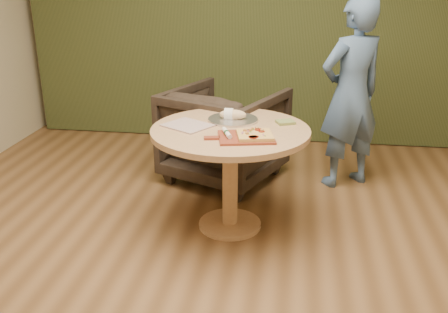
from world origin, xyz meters
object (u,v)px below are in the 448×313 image
cutlery_roll (227,133)px  armchair (225,130)px  bread_roll (232,114)px  person_standing (351,94)px  flatbread_pizza (255,135)px  pedestal_table (230,148)px  pizza_paddle (244,137)px  serving_tray (233,119)px

cutlery_roll → armchair: 1.14m
bread_roll → person_standing: size_ratio=0.12×
flatbread_pizza → person_standing: (0.69, 1.12, 0.02)m
pedestal_table → armchair: bearing=100.8°
person_standing → bread_roll: bearing=7.8°
bread_roll → armchair: (-0.15, 0.70, -0.34)m
pizza_paddle → flatbread_pizza: (0.07, 0.00, 0.02)m
pedestal_table → pizza_paddle: size_ratio=2.31×
serving_tray → armchair: armchair is taller
cutlery_roll → armchair: size_ratio=0.21×
serving_tray → armchair: (-0.16, 0.70, -0.31)m
pizza_paddle → flatbread_pizza: flatbread_pizza is taller
cutlery_roll → armchair: bearing=78.2°
person_standing → serving_tray: bearing=8.0°
serving_tray → person_standing: bearing=39.7°
pedestal_table → pizza_paddle: (0.12, -0.20, 0.15)m
flatbread_pizza → cutlery_roll: size_ratio=1.35×
flatbread_pizza → person_standing: bearing=58.1°
flatbread_pizza → serving_tray: bearing=116.4°
pizza_paddle → cutlery_roll: cutlery_roll is taller
person_standing → pedestal_table: bearing=14.7°
serving_tray → armchair: size_ratio=0.39×
flatbread_pizza → armchair: size_ratio=0.29×
pedestal_table → flatbread_pizza: size_ratio=4.16×
pizza_paddle → serving_tray: (-0.12, 0.38, -0.00)m
serving_tray → bread_roll: bearing=180.0°
cutlery_roll → person_standing: bearing=31.0°
serving_tray → person_standing: size_ratio=0.22×
cutlery_roll → armchair: armchair is taller
bread_roll → armchair: 0.79m
serving_tray → person_standing: 1.15m
pedestal_table → bread_roll: bearing=94.8°
pizza_paddle → cutlery_roll: size_ratio=2.43×
flatbread_pizza → serving_tray: 0.43m
flatbread_pizza → cutlery_roll: flatbread_pizza is taller
bread_roll → person_standing: (0.89, 0.74, -0.00)m
serving_tray → bread_roll: bread_roll is taller
serving_tray → bread_roll: 0.04m
cutlery_roll → pedestal_table: bearing=70.0°
flatbread_pizza → person_standing: person_standing is taller
pizza_paddle → serving_tray: bearing=95.8°
armchair → flatbread_pizza: bearing=131.3°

